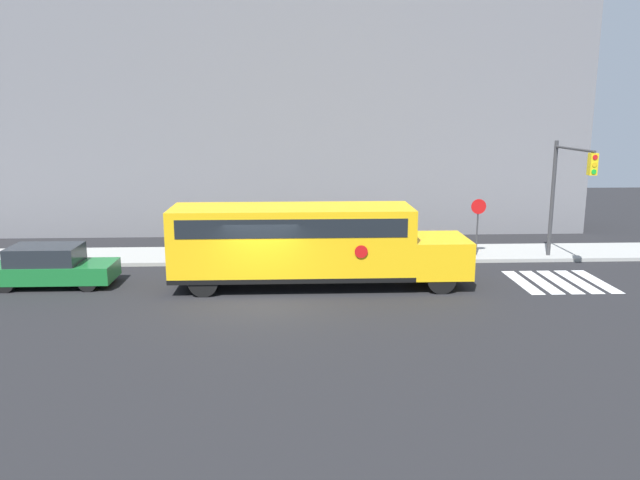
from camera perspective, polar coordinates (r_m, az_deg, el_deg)
The scene contains 8 objects.
ground_plane at distance 20.77m, azimuth -5.42°, elevation -5.66°, with size 60.00×60.00×0.00m, color black.
sidewalk_strip at distance 27.02m, azimuth -4.76°, elevation -1.38°, with size 44.00×3.00×0.15m.
building_backdrop at distance 32.81m, azimuth -4.51°, elevation 11.90°, with size 32.00×4.00×12.60m.
crosswalk_stripes at distance 24.70m, azimuth 21.04°, elevation -3.57°, with size 3.30×3.20×0.01m.
school_bus at distance 22.09m, azimuth -1.33°, elevation -0.09°, with size 10.47×2.57×2.90m.
parked_car at distance 24.33m, azimuth -23.36°, elevation -2.22°, with size 4.28×1.77×1.48m.
stop_sign at distance 27.11m, azimuth 14.23°, elevation 1.77°, with size 0.63×0.10×2.57m.
traffic_light at distance 26.76m, azimuth 21.57°, elevation 4.81°, with size 0.28×3.49×4.99m.
Camera 1 is at (1.08, -19.80, 6.20)m, focal length 35.00 mm.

